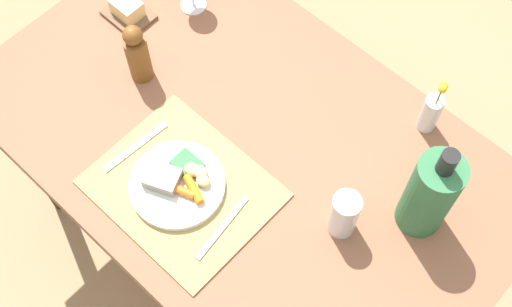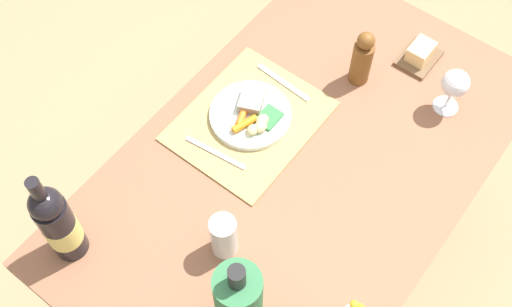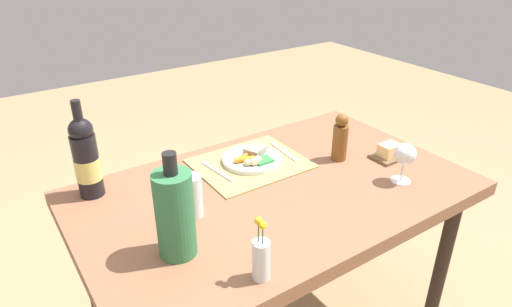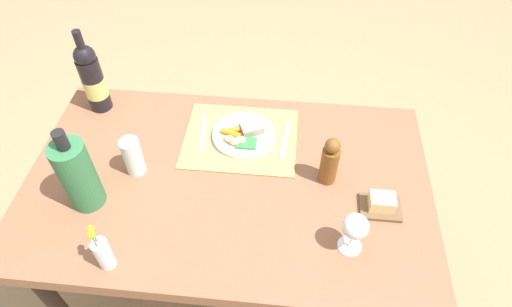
% 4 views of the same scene
% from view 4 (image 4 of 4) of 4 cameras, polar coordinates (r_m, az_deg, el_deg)
% --- Properties ---
extents(ground_plane, '(8.00, 8.00, 0.00)m').
position_cam_4_polar(ground_plane, '(2.12, -2.75, -16.12)').
color(ground_plane, '#A18860').
extents(dining_table, '(1.37, 0.84, 0.75)m').
position_cam_4_polar(dining_table, '(1.53, -3.67, -5.05)').
color(dining_table, '#8C5B40').
rests_on(dining_table, ground_plane).
extents(placemat, '(0.41, 0.34, 0.01)m').
position_cam_4_polar(placemat, '(1.60, -2.07, 2.04)').
color(placemat, tan).
rests_on(placemat, dining_table).
extents(dinner_plate, '(0.23, 0.23, 0.05)m').
position_cam_4_polar(dinner_plate, '(1.59, -1.65, 2.50)').
color(dinner_plate, silver).
rests_on(dinner_plate, placemat).
extents(fork, '(0.03, 0.19, 0.00)m').
position_cam_4_polar(fork, '(1.59, 3.81, 1.79)').
color(fork, silver).
rests_on(fork, placemat).
extents(knife, '(0.03, 0.19, 0.00)m').
position_cam_4_polar(knife, '(1.62, -7.01, 2.72)').
color(knife, silver).
rests_on(knife, placemat).
extents(cooler_bottle, '(0.11, 0.11, 0.31)m').
position_cam_4_polar(cooler_bottle, '(1.42, -22.44, -2.61)').
color(cooler_bottle, '#327344').
rests_on(cooler_bottle, dining_table).
extents(water_tumbler, '(0.07, 0.07, 0.14)m').
position_cam_4_polar(water_tumbler, '(1.51, -15.84, -0.58)').
color(water_tumbler, silver).
rests_on(water_tumbler, dining_table).
extents(flower_vase, '(0.05, 0.05, 0.19)m').
position_cam_4_polar(flower_vase, '(1.32, -19.54, -12.19)').
color(flower_vase, silver).
rests_on(flower_vase, dining_table).
extents(butter_dish, '(0.13, 0.10, 0.06)m').
position_cam_4_polar(butter_dish, '(1.44, 16.17, -6.43)').
color(butter_dish, brown).
rests_on(butter_dish, dining_table).
extents(pepper_mill, '(0.06, 0.06, 0.19)m').
position_cam_4_polar(pepper_mill, '(1.43, 9.68, -1.06)').
color(pepper_mill, brown).
rests_on(pepper_mill, dining_table).
extents(wine_glass, '(0.08, 0.08, 0.15)m').
position_cam_4_polar(wine_glass, '(1.27, 12.93, -9.48)').
color(wine_glass, white).
rests_on(wine_glass, dining_table).
extents(wine_bottle, '(0.08, 0.08, 0.34)m').
position_cam_4_polar(wine_bottle, '(1.75, -20.74, 9.20)').
color(wine_bottle, black).
rests_on(wine_bottle, dining_table).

